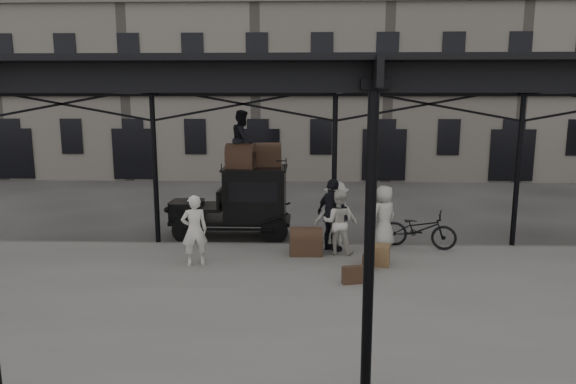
# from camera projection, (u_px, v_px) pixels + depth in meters

# --- Properties ---
(ground) EXTENTS (120.00, 120.00, 0.00)m
(ground) POSITION_uv_depth(u_px,v_px,m) (337.00, 272.00, 12.58)
(ground) COLOR #383533
(ground) RESTS_ON ground
(platform) EXTENTS (28.00, 8.00, 0.15)m
(platform) POSITION_uv_depth(u_px,v_px,m) (344.00, 301.00, 10.60)
(platform) COLOR slate
(platform) RESTS_ON ground
(canopy) EXTENTS (22.50, 9.00, 4.74)m
(canopy) POSITION_uv_depth(u_px,v_px,m) (347.00, 78.00, 10.07)
(canopy) COLOR black
(canopy) RESTS_ON ground
(building_frontage) EXTENTS (64.00, 8.00, 14.00)m
(building_frontage) POSITION_uv_depth(u_px,v_px,m) (320.00, 49.00, 29.03)
(building_frontage) COLOR slate
(building_frontage) RESTS_ON ground
(taxi) EXTENTS (3.65, 1.55, 2.18)m
(taxi) POSITION_uv_depth(u_px,v_px,m) (245.00, 199.00, 15.50)
(taxi) COLOR black
(taxi) RESTS_ON ground
(porter_left) EXTENTS (0.74, 0.61, 1.75)m
(porter_left) POSITION_uv_depth(u_px,v_px,m) (194.00, 230.00, 12.51)
(porter_left) COLOR silver
(porter_left) RESTS_ON platform
(porter_midleft) EXTENTS (0.90, 0.74, 1.70)m
(porter_midleft) POSITION_uv_depth(u_px,v_px,m) (338.00, 222.00, 13.45)
(porter_midleft) COLOR beige
(porter_midleft) RESTS_ON platform
(porter_centre) EXTENTS (0.99, 0.92, 1.71)m
(porter_centre) POSITION_uv_depth(u_px,v_px,m) (384.00, 216.00, 14.13)
(porter_centre) COLOR beige
(porter_centre) RESTS_ON platform
(porter_official) EXTENTS (1.08, 1.20, 1.96)m
(porter_official) POSITION_uv_depth(u_px,v_px,m) (333.00, 215.00, 13.66)
(porter_official) COLOR black
(porter_official) RESTS_ON platform
(porter_right) EXTENTS (1.22, 0.77, 1.81)m
(porter_right) POSITION_uv_depth(u_px,v_px,m) (336.00, 214.00, 14.16)
(porter_right) COLOR beige
(porter_right) RESTS_ON platform
(bicycle) EXTENTS (2.11, 1.26, 1.05)m
(bicycle) POSITION_uv_depth(u_px,v_px,m) (419.00, 229.00, 14.05)
(bicycle) COLOR black
(bicycle) RESTS_ON platform
(porter_roof) EXTENTS (0.75, 0.90, 1.69)m
(porter_roof) POSITION_uv_depth(u_px,v_px,m) (243.00, 139.00, 15.08)
(porter_roof) COLOR black
(porter_roof) RESTS_ON taxi
(steamer_trunk_roof_near) EXTENTS (0.89, 0.62, 0.61)m
(steamer_trunk_roof_near) POSITION_uv_depth(u_px,v_px,m) (241.00, 158.00, 15.03)
(steamer_trunk_roof_near) COLOR #4C3123
(steamer_trunk_roof_near) RESTS_ON taxi
(steamer_trunk_roof_far) EXTENTS (0.87, 0.60, 0.59)m
(steamer_trunk_roof_far) POSITION_uv_depth(u_px,v_px,m) (267.00, 156.00, 15.45)
(steamer_trunk_roof_far) COLOR #4C3123
(steamer_trunk_roof_far) RESTS_ON taxi
(steamer_trunk_platform) EXTENTS (0.85, 0.52, 0.62)m
(steamer_trunk_platform) POSITION_uv_depth(u_px,v_px,m) (306.00, 243.00, 13.44)
(steamer_trunk_platform) COLOR #4C3123
(steamer_trunk_platform) RESTS_ON platform
(wicker_hamper) EXTENTS (0.69, 0.58, 0.50)m
(wicker_hamper) POSITION_uv_depth(u_px,v_px,m) (377.00, 255.00, 12.64)
(wicker_hamper) COLOR brown
(wicker_hamper) RESTS_ON platform
(suitcase_upright) EXTENTS (0.28, 0.62, 0.45)m
(suitcase_upright) POSITION_uv_depth(u_px,v_px,m) (367.00, 260.00, 12.27)
(suitcase_upright) COLOR #4C3123
(suitcase_upright) RESTS_ON platform
(suitcase_flat) EXTENTS (0.62, 0.28, 0.40)m
(suitcase_flat) POSITION_uv_depth(u_px,v_px,m) (355.00, 275.00, 11.35)
(suitcase_flat) COLOR #4C3123
(suitcase_flat) RESTS_ON platform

